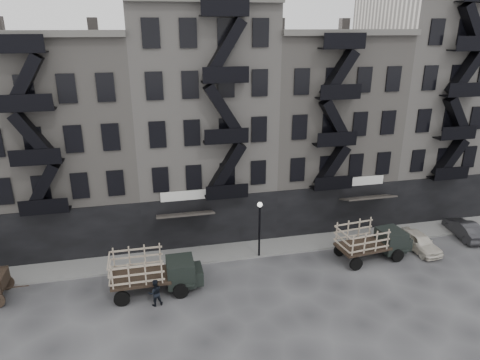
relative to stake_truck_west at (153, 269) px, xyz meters
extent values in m
plane|color=#38383A|center=(4.43, 0.00, -1.59)|extent=(140.00, 140.00, 0.00)
cube|color=slate|center=(4.43, 3.75, -1.51)|extent=(55.00, 2.50, 0.15)
cube|color=gray|center=(-5.57, 10.00, 5.91)|extent=(10.00, 10.00, 15.00)
cube|color=black|center=(-5.57, 5.05, 0.41)|extent=(10.00, 0.35, 4.00)
cube|color=#595651|center=(-5.57, 4.85, 13.61)|extent=(10.00, 0.50, 0.40)
cube|color=#4C4744|center=(-8.57, 10.00, 14.01)|extent=(0.70, 0.70, 1.20)
cube|color=#4C4744|center=(-3.07, 10.00, 14.01)|extent=(0.70, 0.70, 1.20)
cube|color=#9A948D|center=(4.43, 10.00, 6.91)|extent=(10.00, 10.00, 17.00)
cube|color=black|center=(4.43, 5.05, 0.41)|extent=(10.00, 0.35, 4.00)
cube|color=gray|center=(14.43, 10.00, 5.91)|extent=(10.00, 10.00, 15.00)
cube|color=black|center=(14.43, 5.05, 0.41)|extent=(10.00, 0.35, 4.00)
cube|color=#595651|center=(14.43, 4.85, 13.61)|extent=(10.00, 0.50, 0.40)
cube|color=#4C4744|center=(11.43, 10.00, 14.01)|extent=(0.70, 0.70, 1.20)
cube|color=#4C4744|center=(16.93, 10.00, 14.01)|extent=(0.70, 0.70, 1.20)
cube|color=#9A948D|center=(24.43, 10.00, 7.41)|extent=(10.00, 10.00, 18.00)
cube|color=black|center=(24.43, 5.05, 0.41)|extent=(10.00, 0.35, 4.00)
cylinder|color=black|center=(7.43, 2.60, 0.41)|extent=(0.14, 0.14, 4.00)
sphere|color=silver|center=(7.43, 2.60, 2.51)|extent=(0.36, 0.36, 0.36)
cylinder|color=black|center=(-9.11, 2.20, -1.06)|extent=(1.05, 0.11, 1.05)
cube|color=black|center=(-8.93, 1.25, -0.25)|extent=(0.50, 1.54, 0.76)
cube|color=black|center=(-0.78, 0.00, -0.48)|extent=(3.57, 2.10, 0.19)
cube|color=black|center=(1.63, 0.00, -0.38)|extent=(1.68, 1.89, 1.57)
cube|color=black|center=(2.57, 0.00, -0.69)|extent=(0.84, 1.57, 0.94)
cylinder|color=black|center=(1.53, -1.05, -1.11)|extent=(0.94, 0.23, 0.94)
cylinder|color=black|center=(1.52, 1.05, -1.11)|extent=(0.94, 0.23, 0.94)
cylinder|color=black|center=(-1.93, -1.05, -1.11)|extent=(0.94, 0.23, 0.94)
cylinder|color=black|center=(-1.93, 1.05, -1.11)|extent=(0.94, 0.23, 0.94)
cube|color=black|center=(14.41, 0.65, -0.51)|extent=(3.68, 2.41, 0.18)
cube|color=black|center=(16.74, 0.91, -0.41)|extent=(1.83, 2.01, 1.53)
cube|color=black|center=(17.66, 1.01, -0.72)|extent=(0.98, 1.61, 0.92)
cylinder|color=black|center=(16.75, -0.12, -1.13)|extent=(0.94, 0.32, 0.92)
cylinder|color=black|center=(16.53, 1.92, -1.13)|extent=(0.94, 0.32, 0.92)
cylinder|color=black|center=(13.40, -0.49, -1.13)|extent=(0.94, 0.32, 0.92)
cylinder|color=black|center=(13.18, 1.54, -1.13)|extent=(0.94, 0.32, 0.92)
imported|color=beige|center=(19.21, 1.08, -0.92)|extent=(1.93, 4.03, 1.33)
imported|color=#272629|center=(23.93, 2.13, -0.92)|extent=(1.92, 4.20, 1.34)
imported|color=black|center=(0.00, -1.41, -0.74)|extent=(0.92, 0.77, 1.69)
camera|label=1|loc=(0.20, -23.34, 14.12)|focal=32.00mm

